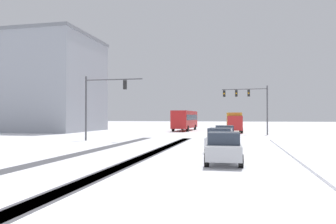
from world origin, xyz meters
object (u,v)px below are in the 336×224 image
at_px(car_white_second, 220,139).
at_px(box_truck_delivery, 234,122).
at_px(traffic_signal_far_right, 249,99).
at_px(car_silver_third, 224,148).
at_px(bus_oncoming, 185,119).
at_px(office_building_far_left_block, 26,84).
at_px(traffic_signal_near_left, 101,97).
at_px(car_grey_lead, 224,134).

distance_m(car_white_second, box_truck_delivery, 27.21).
xyz_separation_m(traffic_signal_far_right, car_silver_third, (-2.06, -27.22, -3.97)).
bearing_deg(car_silver_third, bus_oncoming, 102.39).
height_order(box_truck_delivery, office_building_far_left_block, office_building_far_left_block).
height_order(traffic_signal_near_left, office_building_far_left_block, office_building_far_left_block).
bearing_deg(traffic_signal_far_right, traffic_signal_near_left, -136.22).
xyz_separation_m(car_silver_third, box_truck_delivery, (0.08, 33.17, 0.82)).
bearing_deg(box_truck_delivery, office_building_far_left_block, -177.06).
bearing_deg(office_building_far_left_block, bus_oncoming, 13.36).
bearing_deg(car_silver_third, car_white_second, 94.78).
relative_size(car_white_second, office_building_far_left_block, 0.17).
distance_m(traffic_signal_near_left, car_grey_lead, 12.75).
xyz_separation_m(bus_oncoming, box_truck_delivery, (8.36, -4.53, -0.36)).
bearing_deg(traffic_signal_far_right, bus_oncoming, 134.62).
height_order(car_grey_lead, office_building_far_left_block, office_building_far_left_block).
xyz_separation_m(traffic_signal_far_right, office_building_far_left_block, (-36.95, 4.16, 3.13)).
bearing_deg(car_white_second, traffic_signal_far_right, 83.12).
relative_size(traffic_signal_far_right, car_grey_lead, 1.55).
bearing_deg(car_grey_lead, car_silver_third, -87.69).
distance_m(traffic_signal_far_right, office_building_far_left_block, 37.31).
height_order(traffic_signal_near_left, car_white_second, traffic_signal_near_left).
relative_size(car_grey_lead, box_truck_delivery, 0.56).
distance_m(traffic_signal_far_right, box_truck_delivery, 7.02).
bearing_deg(car_white_second, traffic_signal_near_left, 149.87).
bearing_deg(traffic_signal_far_right, car_grey_lead, -99.80).
height_order(traffic_signal_near_left, car_silver_third, traffic_signal_near_left).
xyz_separation_m(traffic_signal_far_right, bus_oncoming, (-10.34, 10.48, -2.80)).
distance_m(traffic_signal_near_left, office_building_far_left_block, 28.97).
bearing_deg(bus_oncoming, car_silver_third, -77.61).
height_order(car_grey_lead, bus_oncoming, bus_oncoming).
bearing_deg(box_truck_delivery, bus_oncoming, 151.56).
xyz_separation_m(car_white_second, car_silver_third, (0.50, -5.98, 0.00)).
relative_size(car_silver_third, box_truck_delivery, 0.55).
bearing_deg(traffic_signal_far_right, box_truck_delivery, 108.40).
distance_m(car_grey_lead, car_silver_third, 12.40).
height_order(car_grey_lead, car_white_second, same).
xyz_separation_m(car_silver_third, office_building_far_left_block, (-34.89, 31.38, 7.10)).
bearing_deg(car_grey_lead, traffic_signal_far_right, 80.20).
bearing_deg(box_truck_delivery, traffic_signal_near_left, -122.46).
relative_size(car_silver_third, bus_oncoming, 0.38).
bearing_deg(car_white_second, bus_oncoming, 103.78).
relative_size(car_white_second, car_silver_third, 1.00).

